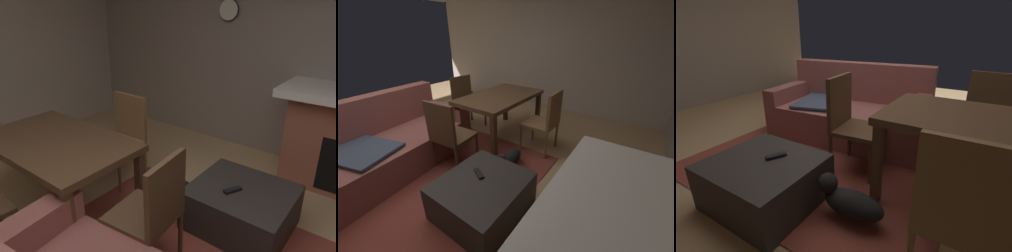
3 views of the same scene
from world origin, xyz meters
TOP-DOWN VIEW (x-y plane):
  - wall_back_fireplace_side at (0.00, -2.75)m, footprint 6.98×0.12m
  - ottoman_coffee_table at (-0.04, -1.16)m, footprint 0.82×0.75m
  - tv_remote at (0.02, -1.07)m, footprint 0.12×0.17m
  - dining_table at (1.36, -0.34)m, footprint 1.40×0.84m
  - dining_chair_south at (1.36, -1.15)m, footprint 0.45×0.45m
  - dining_chair_west at (0.27, -0.35)m, footprint 0.48×0.48m
  - small_dog at (0.64, -0.99)m, footprint 0.52×0.22m
  - wall_clock at (0.99, -2.66)m, footprint 0.27×0.03m

SIDE VIEW (x-z plane):
  - small_dog at x=0.64m, z-range 0.02..0.31m
  - ottoman_coffee_table at x=-0.04m, z-range 0.00..0.38m
  - tv_remote at x=0.02m, z-range 0.38..0.40m
  - dining_chair_south at x=1.36m, z-range 0.06..0.99m
  - dining_chair_west at x=0.27m, z-range 0.06..0.99m
  - dining_table at x=1.36m, z-range 0.28..1.02m
  - wall_back_fireplace_side at x=0.00m, z-range 0.00..2.55m
  - wall_clock at x=0.99m, z-range 1.61..1.88m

